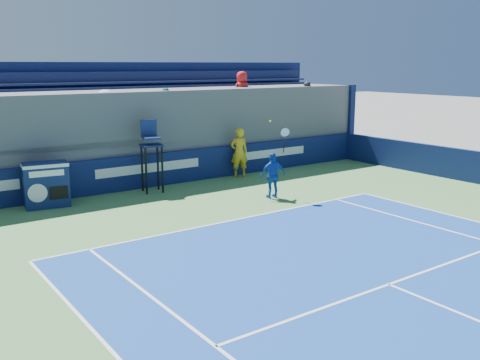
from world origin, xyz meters
TOP-DOWN VIEW (x-y plane):
  - ball_person at (3.65, 16.65)m, footprint 0.80×0.64m
  - back_hoarding at (0.00, 17.10)m, footprint 20.40×0.21m
  - match_clock at (-3.76, 16.44)m, footprint 1.41×0.91m
  - umpire_chair at (-0.22, 16.38)m, footprint 0.83×0.83m
  - tennis_player at (2.59, 13.27)m, footprint 0.95×0.63m
  - stadium_seating at (0.00, 19.15)m, footprint 21.00×4.05m

SIDE VIEW (x-z plane):
  - back_hoarding at x=0.00m, z-range 0.00..1.20m
  - match_clock at x=-3.76m, z-range 0.04..1.44m
  - tennis_player at x=2.59m, z-range -0.51..2.06m
  - ball_person at x=3.65m, z-range 0.01..1.93m
  - umpire_chair at x=-0.22m, z-range 0.29..2.77m
  - stadium_seating at x=0.00m, z-range -0.36..4.04m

